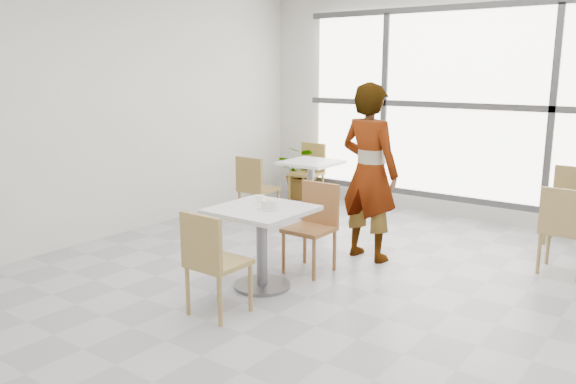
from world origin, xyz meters
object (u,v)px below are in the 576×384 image
Objects in this scene: chair_near at (211,257)px; bg_chair_left_near at (255,185)px; chair_far at (314,221)px; main_table at (262,232)px; bg_chair_right_far at (570,200)px; bg_table_left at (311,180)px; coffee_cup at (261,200)px; bg_chair_left_far at (309,168)px; bg_chair_right_near at (564,225)px; plant_left at (304,173)px; person at (369,173)px; oatmeal_bowl at (270,204)px.

bg_chair_left_near is (-1.60, 2.44, 0.00)m from chair_near.
chair_far is at bearing -90.87° from chair_near.
bg_chair_right_far is at bearing 59.08° from main_table.
bg_table_left is at bearing -166.20° from bg_chair_right_far.
coffee_cup is 3.41m from bg_chair_left_far.
bg_chair_right_near is (3.63, 0.29, 0.00)m from bg_chair_left_near.
plant_left is (-1.83, 3.24, -0.11)m from main_table.
coffee_cup is at bearing 131.97° from main_table.
plant_left is at bearing -34.38° from person.
bg_chair_right_far is at bearing -80.94° from bg_chair_right_near.
chair_far is at bearing 33.06° from bg_chair_right_near.
coffee_cup is at bearing 74.52° from person.
oatmeal_bowl is 3.78m from plant_left.
bg_table_left is at bearing 113.96° from coffee_cup.
chair_far is 1.00× the size of bg_chair_right_near.
person is at bearing 78.58° from oatmeal_bowl.
bg_chair_left_far is at bearing 117.11° from coffee_cup.
person reaches higher than bg_table_left.
person is at bearing 67.60° from coffee_cup.
chair_near is at bearing -83.32° from main_table.
bg_chair_left_near is at bearing -83.40° from bg_chair_left_far.
bg_chair_right_near is at bearing 44.27° from oatmeal_bowl.
oatmeal_bowl is at bearing -119.83° from bg_chair_right_far.
chair_near is 1.00× the size of chair_far.
bg_chair_left_far and bg_chair_right_near have the same top height.
bg_chair_right_near is (2.11, 1.99, -0.02)m from main_table.
bg_chair_left_far is (-1.68, 3.17, -0.02)m from main_table.
chair_far reaches higher than oatmeal_bowl.
chair_far is 0.80m from person.
bg_chair_left_far is (-1.77, 3.91, 0.00)m from chair_near.
main_table is 0.69m from chair_far.
coffee_cup is at bearing -66.04° from bg_table_left.
main_table is at bearing 131.66° from bg_chair_left_near.
chair_near is at bearing -65.69° from bg_chair_left_far.
bg_chair_right_near is at bearing -80.94° from bg_chair_right_far.
bg_chair_left_far is at bearing -65.69° from chair_near.
plant_left is (-3.95, 1.26, -0.09)m from bg_chair_right_near.
main_table is 0.92× the size of bg_chair_left_far.
bg_table_left is at bearing -49.50° from plant_left.
oatmeal_bowl is 2.75m from bg_table_left.
chair_far is 0.47× the size of person.
main_table and bg_table_left have the same top height.
bg_chair_left_near is (-1.62, 1.02, 0.00)m from chair_far.
person is 1.93m from bg_table_left.
chair_near is 4.29m from bg_chair_left_far.
chair_far is (0.02, 1.42, 0.00)m from chair_near.
bg_chair_right_near reaches higher than oatmeal_bowl.
bg_chair_left_far is (-0.53, 0.72, 0.01)m from bg_table_left.
bg_chair_left_far is 1.00× the size of bg_chair_right_far.
bg_chair_right_near is 1.23m from bg_chair_right_far.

